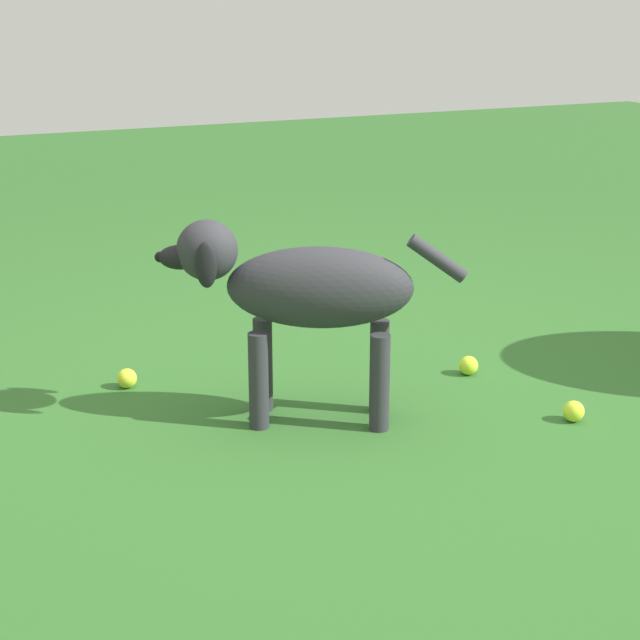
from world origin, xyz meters
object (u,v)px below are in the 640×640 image
Objects in this scene: dog at (302,291)px; tennis_ball_1 at (127,378)px; tennis_ball_2 at (469,365)px; tennis_ball_0 at (574,411)px.

dog reaches higher than tennis_ball_1.
tennis_ball_1 is 1.00× the size of tennis_ball_2.
dog is 0.92m from tennis_ball_0.
tennis_ball_0 is 1.00× the size of tennis_ball_2.
tennis_ball_0 is 0.48m from tennis_ball_2.
dog is 12.77× the size of tennis_ball_0.
tennis_ball_0 is (-0.75, 0.37, -0.38)m from dog.
tennis_ball_0 is 1.00× the size of tennis_ball_1.
tennis_ball_1 is at bearing -21.42° from dog.
tennis_ball_0 is at bearing -178.90° from dog.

